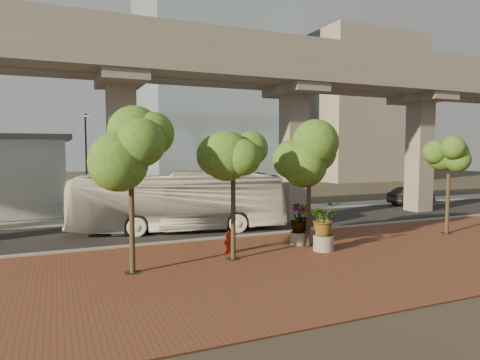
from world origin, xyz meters
name	(u,v)px	position (x,y,z in m)	size (l,w,h in m)	color
ground	(226,232)	(0.00, 0.00, 0.00)	(160.00, 160.00, 0.00)	#322D24
brick_plaza	(291,262)	(0.00, -8.00, 0.03)	(70.00, 13.00, 0.06)	brown
asphalt_road	(215,226)	(0.00, 2.00, 0.02)	(90.00, 8.00, 0.04)	black
curb_strip	(239,237)	(0.00, -2.00, 0.08)	(70.00, 0.25, 0.16)	gray
far_sidewalk	(191,214)	(0.00, 7.50, 0.03)	(90.00, 3.00, 0.06)	gray
transit_viaduct	(215,117)	(0.00, 2.00, 7.29)	(72.00, 5.60, 12.40)	gray
midrise_block	(354,109)	(38.00, 36.00, 12.00)	(18.00, 16.00, 24.00)	gray
transit_bus	(179,202)	(-2.66, 1.35, 1.85)	(3.12, 13.27, 3.70)	silver
parked_car	(411,196)	(20.52, 5.23, 0.80)	(1.69, 4.87, 1.60)	black
fire_hydrant	(229,242)	(-1.96, -5.32, 0.59)	(0.56, 0.50, 1.11)	maroon
planter_front	(324,221)	(2.59, -6.77, 1.58)	(2.27, 2.27, 2.50)	#A8A297
planter_right	(298,220)	(2.15, -5.06, 1.39)	(2.06, 2.06, 2.20)	gray
planter_left	(303,218)	(2.64, -4.76, 1.39)	(2.00, 2.00, 2.19)	gray
street_tree_far_west	(131,155)	(-6.89, -6.87, 4.93)	(3.76, 3.76, 6.60)	#4B3D2B
street_tree_near_west	(233,155)	(-2.21, -6.48, 4.89)	(3.61, 3.61, 6.49)	#4B3D2B
street_tree_near_east	(309,156)	(2.51, -5.50, 4.81)	(3.87, 3.87, 6.53)	#4B3D2B
street_tree_far_east	(449,159)	(12.03, -6.03, 4.58)	(3.13, 3.13, 5.97)	#4B3D2B
streetlamp_west	(86,160)	(-7.72, 6.97, 4.40)	(0.37, 1.09, 7.52)	#2F2E33
streetlamp_east	(283,159)	(7.04, 5.40, 4.38)	(0.37, 1.09, 7.49)	#2A2B2F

